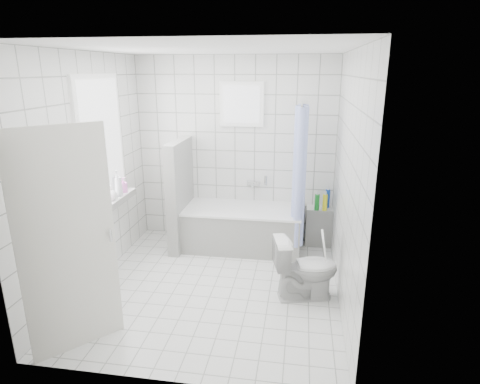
# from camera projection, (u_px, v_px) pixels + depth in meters

# --- Properties ---
(ground) EXTENTS (3.00, 3.00, 0.00)m
(ground) POSITION_uv_depth(u_px,v_px,m) (214.00, 286.00, 4.64)
(ground) COLOR white
(ground) RESTS_ON ground
(ceiling) EXTENTS (3.00, 3.00, 0.00)m
(ceiling) POSITION_uv_depth(u_px,v_px,m) (209.00, 48.00, 3.88)
(ceiling) COLOR white
(ceiling) RESTS_ON ground
(wall_back) EXTENTS (2.80, 0.02, 2.60)m
(wall_back) POSITION_uv_depth(u_px,v_px,m) (235.00, 151.00, 5.68)
(wall_back) COLOR white
(wall_back) RESTS_ON ground
(wall_front) EXTENTS (2.80, 0.02, 2.60)m
(wall_front) POSITION_uv_depth(u_px,v_px,m) (165.00, 232.00, 2.84)
(wall_front) COLOR white
(wall_front) RESTS_ON ground
(wall_left) EXTENTS (0.02, 3.00, 2.60)m
(wall_left) POSITION_uv_depth(u_px,v_px,m) (89.00, 173.00, 4.46)
(wall_left) COLOR white
(wall_left) RESTS_ON ground
(wall_right) EXTENTS (0.02, 3.00, 2.60)m
(wall_right) POSITION_uv_depth(u_px,v_px,m) (347.00, 184.00, 4.05)
(wall_right) COLOR white
(wall_right) RESTS_ON ground
(window_left) EXTENTS (0.01, 0.90, 1.40)m
(window_left) POSITION_uv_depth(u_px,v_px,m) (103.00, 142.00, 4.65)
(window_left) COLOR white
(window_left) RESTS_ON wall_left
(window_back) EXTENTS (0.50, 0.01, 0.50)m
(window_back) POSITION_uv_depth(u_px,v_px,m) (242.00, 104.00, 5.43)
(window_back) COLOR white
(window_back) RESTS_ON wall_back
(window_sill) EXTENTS (0.18, 1.02, 0.08)m
(window_sill) POSITION_uv_depth(u_px,v_px,m) (113.00, 202.00, 4.86)
(window_sill) COLOR white
(window_sill) RESTS_ON wall_left
(door) EXTENTS (0.57, 0.62, 2.00)m
(door) POSITION_uv_depth(u_px,v_px,m) (68.00, 244.00, 3.37)
(door) COLOR silver
(door) RESTS_ON ground
(bathtub) EXTENTS (1.60, 0.77, 0.58)m
(bathtub) POSITION_uv_depth(u_px,v_px,m) (243.00, 228.00, 5.59)
(bathtub) COLOR white
(bathtub) RESTS_ON ground
(partition_wall) EXTENTS (0.15, 0.85, 1.50)m
(partition_wall) POSITION_uv_depth(u_px,v_px,m) (180.00, 194.00, 5.54)
(partition_wall) COLOR white
(partition_wall) RESTS_ON ground
(tiled_ledge) EXTENTS (0.40, 0.24, 0.55)m
(tiled_ledge) POSITION_uv_depth(u_px,v_px,m) (320.00, 226.00, 5.68)
(tiled_ledge) COLOR white
(tiled_ledge) RESTS_ON ground
(toilet) EXTENTS (0.76, 0.55, 0.70)m
(toilet) POSITION_uv_depth(u_px,v_px,m) (305.00, 268.00, 4.33)
(toilet) COLOR white
(toilet) RESTS_ON ground
(curtain_rod) EXTENTS (0.02, 0.80, 0.02)m
(curtain_rod) POSITION_uv_depth(u_px,v_px,m) (302.00, 104.00, 4.96)
(curtain_rod) COLOR silver
(curtain_rod) RESTS_ON wall_back
(shower_curtain) EXTENTS (0.14, 0.48, 1.78)m
(shower_curtain) POSITION_uv_depth(u_px,v_px,m) (299.00, 176.00, 5.10)
(shower_curtain) COLOR #485BD4
(shower_curtain) RESTS_ON curtain_rod
(tub_faucet) EXTENTS (0.18, 0.06, 0.06)m
(tub_faucet) POSITION_uv_depth(u_px,v_px,m) (253.00, 183.00, 5.73)
(tub_faucet) COLOR silver
(tub_faucet) RESTS_ON wall_back
(sill_bottles) EXTENTS (0.16, 0.76, 0.33)m
(sill_bottles) POSITION_uv_depth(u_px,v_px,m) (111.00, 189.00, 4.78)
(sill_bottles) COLOR white
(sill_bottles) RESTS_ON window_sill
(ledge_bottles) EXTENTS (0.21, 0.19, 0.26)m
(ledge_bottles) POSITION_uv_depth(u_px,v_px,m) (323.00, 201.00, 5.52)
(ledge_bottles) COLOR #178A28
(ledge_bottles) RESTS_ON tiled_ledge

